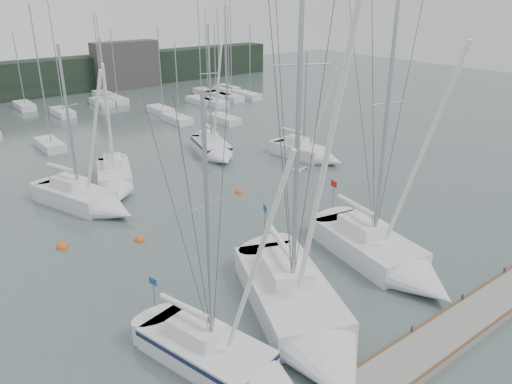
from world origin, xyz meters
TOP-DOWN VIEW (x-y plane):
  - ground at (0.00, 0.00)m, footprint 160.00×160.00m
  - dock at (0.00, -5.00)m, footprint 24.00×2.00m
  - far_building_right at (18.00, 60.00)m, footprint 10.00×3.00m
  - mast_forest at (9.43, 44.73)m, footprint 56.38×26.78m
  - sailboat_near_left at (-5.44, -1.14)m, footprint 4.48×8.49m
  - sailboat_near_center at (-1.44, -1.02)m, footprint 7.58×11.71m
  - sailboat_near_right at (5.97, 0.12)m, footprint 4.79×10.07m
  - sailboat_mid_b at (-3.83, 18.18)m, footprint 5.26×8.94m
  - sailboat_mid_c at (-0.93, 20.81)m, footprint 5.15×8.42m
  - sailboat_mid_d at (9.59, 22.85)m, footprint 4.38×7.68m
  - sailboat_mid_e at (15.93, 16.69)m, footprint 3.37×7.38m
  - buoy_a at (-3.26, 11.84)m, footprint 0.62×0.62m
  - buoy_b at (6.13, 14.38)m, footprint 0.62×0.62m
  - buoy_c at (-7.30, 13.88)m, footprint 0.70×0.70m
  - seagull at (-0.54, 0.92)m, footprint 1.01×0.47m

SIDE VIEW (x-z plane):
  - ground at x=0.00m, z-range 0.00..0.00m
  - buoy_a at x=-3.26m, z-range -0.31..0.31m
  - buoy_b at x=6.13m, z-range -0.31..0.31m
  - buoy_c at x=-7.30m, z-range -0.35..0.35m
  - dock at x=0.00m, z-range 0.00..0.40m
  - mast_forest at x=9.43m, z-range -6.87..7.81m
  - sailboat_near_left at x=-5.44m, z-range -5.54..6.59m
  - sailboat_mid_e at x=15.93m, z-range -4.56..5.61m
  - sailboat_mid_d at x=9.59m, z-range -5.60..6.78m
  - sailboat_mid_b at x=-3.83m, z-range -5.37..6.55m
  - sailboat_mid_c at x=-0.93m, z-range -5.33..6.51m
  - sailboat_near_right at x=5.97m, z-range -7.00..8.21m
  - sailboat_near_center at x=-1.44m, z-range -9.17..10.44m
  - far_building_right at x=18.00m, z-range 0.00..7.00m
  - seagull at x=-0.54m, z-range 6.96..7.16m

